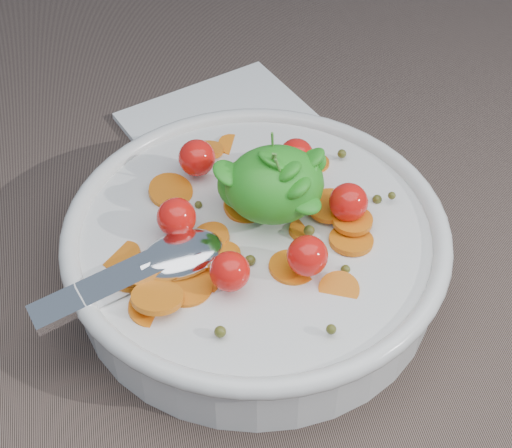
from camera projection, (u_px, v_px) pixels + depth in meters
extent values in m
plane|color=brown|center=(284.00, 305.00, 0.50)|extent=(6.00, 6.00, 0.00)
cylinder|color=silver|center=(256.00, 254.00, 0.51)|extent=(0.23, 0.23, 0.04)
torus|color=silver|center=(256.00, 230.00, 0.49)|extent=(0.24, 0.24, 0.01)
cylinder|color=silver|center=(256.00, 274.00, 0.52)|extent=(0.12, 0.12, 0.01)
cylinder|color=brown|center=(256.00, 254.00, 0.51)|extent=(0.21, 0.21, 0.03)
cylinder|color=orange|center=(187.00, 287.00, 0.46)|extent=(0.04, 0.04, 0.01)
cylinder|color=orange|center=(313.00, 165.00, 0.54)|extent=(0.03, 0.03, 0.01)
cylinder|color=orange|center=(254.00, 189.00, 0.52)|extent=(0.03, 0.03, 0.01)
cylinder|color=orange|center=(306.00, 232.00, 0.49)|extent=(0.03, 0.03, 0.01)
cylinder|color=orange|center=(246.00, 205.00, 0.50)|extent=(0.04, 0.04, 0.01)
cylinder|color=orange|center=(121.00, 256.00, 0.48)|extent=(0.03, 0.03, 0.01)
cylinder|color=orange|center=(171.00, 191.00, 0.51)|extent=(0.04, 0.04, 0.01)
cylinder|color=orange|center=(339.00, 290.00, 0.46)|extent=(0.03, 0.03, 0.01)
cylinder|color=orange|center=(330.00, 206.00, 0.50)|extent=(0.04, 0.04, 0.01)
cylinder|color=orange|center=(200.00, 284.00, 0.46)|extent=(0.03, 0.03, 0.01)
cylinder|color=orange|center=(211.00, 238.00, 0.48)|extent=(0.03, 0.03, 0.01)
cylinder|color=orange|center=(351.00, 240.00, 0.48)|extent=(0.04, 0.04, 0.01)
cylinder|color=orange|center=(154.00, 309.00, 0.45)|extent=(0.04, 0.04, 0.01)
cylinder|color=orange|center=(157.00, 297.00, 0.44)|extent=(0.04, 0.04, 0.01)
cylinder|color=orange|center=(234.00, 147.00, 0.55)|extent=(0.03, 0.03, 0.01)
cylinder|color=orange|center=(282.00, 192.00, 0.51)|extent=(0.03, 0.03, 0.01)
cylinder|color=orange|center=(220.00, 257.00, 0.47)|extent=(0.04, 0.04, 0.01)
cylinder|color=orange|center=(353.00, 220.00, 0.49)|extent=(0.03, 0.03, 0.00)
cylinder|color=orange|center=(293.00, 268.00, 0.47)|extent=(0.04, 0.04, 0.01)
cylinder|color=orange|center=(207.00, 150.00, 0.54)|extent=(0.03, 0.03, 0.01)
sphere|color=#4B4C19|center=(331.00, 329.00, 0.43)|extent=(0.01, 0.01, 0.01)
sphere|color=#4B4C19|center=(202.00, 164.00, 0.52)|extent=(0.00, 0.00, 0.00)
sphere|color=#4B4C19|center=(171.00, 230.00, 0.49)|extent=(0.01, 0.01, 0.01)
sphere|color=#4B4C19|center=(350.00, 190.00, 0.52)|extent=(0.01, 0.01, 0.01)
sphere|color=#4B4C19|center=(281.00, 196.00, 0.51)|extent=(0.01, 0.01, 0.01)
sphere|color=#4B4C19|center=(279.00, 159.00, 0.54)|extent=(0.01, 0.01, 0.01)
sphere|color=#4B4C19|center=(255.00, 172.00, 0.52)|extent=(0.01, 0.01, 0.01)
sphere|color=#4B4C19|center=(377.00, 199.00, 0.51)|extent=(0.01, 0.01, 0.01)
sphere|color=#4B4C19|center=(309.00, 231.00, 0.48)|extent=(0.01, 0.01, 0.01)
sphere|color=#4B4C19|center=(345.00, 269.00, 0.47)|extent=(0.01, 0.01, 0.01)
sphere|color=#4B4C19|center=(198.00, 205.00, 0.50)|extent=(0.00, 0.00, 0.00)
sphere|color=#4B4C19|center=(220.00, 332.00, 0.43)|extent=(0.01, 0.01, 0.01)
sphere|color=#4B4C19|center=(262.00, 165.00, 0.53)|extent=(0.01, 0.01, 0.01)
sphere|color=#4B4C19|center=(260.00, 177.00, 0.52)|extent=(0.00, 0.00, 0.00)
sphere|color=#4B4C19|center=(392.00, 196.00, 0.50)|extent=(0.01, 0.01, 0.01)
sphere|color=#4B4C19|center=(250.00, 260.00, 0.47)|extent=(0.01, 0.01, 0.01)
sphere|color=#4B4C19|center=(342.00, 154.00, 0.53)|extent=(0.01, 0.01, 0.01)
sphere|color=red|center=(348.00, 202.00, 0.48)|extent=(0.02, 0.02, 0.02)
sphere|color=red|center=(296.00, 156.00, 0.52)|extent=(0.02, 0.02, 0.02)
sphere|color=red|center=(197.00, 158.00, 0.51)|extent=(0.02, 0.02, 0.02)
sphere|color=red|center=(176.00, 217.00, 0.48)|extent=(0.02, 0.02, 0.02)
sphere|color=red|center=(230.00, 271.00, 0.45)|extent=(0.02, 0.02, 0.02)
sphere|color=red|center=(307.00, 256.00, 0.45)|extent=(0.02, 0.02, 0.02)
ellipsoid|color=green|center=(275.00, 184.00, 0.48)|extent=(0.06, 0.05, 0.05)
ellipsoid|color=green|center=(246.00, 185.00, 0.49)|extent=(0.04, 0.04, 0.03)
ellipsoid|color=green|center=(305.00, 203.00, 0.47)|extent=(0.02, 0.02, 0.01)
ellipsoid|color=green|center=(288.00, 172.00, 0.46)|extent=(0.02, 0.02, 0.02)
ellipsoid|color=green|center=(275.00, 180.00, 0.47)|extent=(0.03, 0.03, 0.01)
ellipsoid|color=green|center=(279.00, 159.00, 0.48)|extent=(0.03, 0.03, 0.02)
ellipsoid|color=green|center=(304.00, 171.00, 0.47)|extent=(0.03, 0.03, 0.02)
ellipsoid|color=green|center=(275.00, 163.00, 0.47)|extent=(0.03, 0.03, 0.02)
ellipsoid|color=green|center=(273.00, 155.00, 0.47)|extent=(0.02, 0.02, 0.01)
ellipsoid|color=green|center=(277.00, 159.00, 0.48)|extent=(0.02, 0.02, 0.02)
ellipsoid|color=green|center=(290.00, 164.00, 0.48)|extent=(0.03, 0.03, 0.02)
ellipsoid|color=green|center=(267.00, 194.00, 0.47)|extent=(0.02, 0.02, 0.02)
ellipsoid|color=green|center=(276.00, 195.00, 0.47)|extent=(0.02, 0.02, 0.02)
ellipsoid|color=green|center=(315.00, 161.00, 0.48)|extent=(0.02, 0.02, 0.02)
ellipsoid|color=green|center=(290.00, 160.00, 0.47)|extent=(0.02, 0.02, 0.02)
ellipsoid|color=green|center=(228.00, 173.00, 0.47)|extent=(0.03, 0.03, 0.02)
ellipsoid|color=green|center=(270.00, 185.00, 0.47)|extent=(0.03, 0.03, 0.02)
ellipsoid|color=green|center=(291.00, 199.00, 0.47)|extent=(0.02, 0.02, 0.02)
ellipsoid|color=green|center=(297.00, 188.00, 0.46)|extent=(0.02, 0.03, 0.03)
ellipsoid|color=green|center=(275.00, 175.00, 0.47)|extent=(0.02, 0.02, 0.02)
ellipsoid|color=green|center=(275.00, 161.00, 0.46)|extent=(0.03, 0.02, 0.02)
ellipsoid|color=green|center=(293.00, 167.00, 0.50)|extent=(0.02, 0.02, 0.01)
ellipsoid|color=green|center=(276.00, 170.00, 0.47)|extent=(0.02, 0.03, 0.02)
ellipsoid|color=green|center=(294.00, 173.00, 0.47)|extent=(0.02, 0.02, 0.02)
ellipsoid|color=green|center=(274.00, 179.00, 0.48)|extent=(0.02, 0.02, 0.01)
ellipsoid|color=green|center=(311.00, 160.00, 0.48)|extent=(0.02, 0.03, 0.02)
ellipsoid|color=green|center=(273.00, 175.00, 0.46)|extent=(0.02, 0.02, 0.02)
ellipsoid|color=green|center=(274.00, 173.00, 0.47)|extent=(0.02, 0.02, 0.02)
cylinder|color=#4C8C33|center=(270.00, 175.00, 0.47)|extent=(0.00, 0.01, 0.04)
cylinder|color=#4C8C33|center=(273.00, 157.00, 0.48)|extent=(0.00, 0.00, 0.04)
cylinder|color=#4C8C33|center=(274.00, 181.00, 0.46)|extent=(0.00, 0.00, 0.04)
cylinder|color=#4C8C33|center=(284.00, 183.00, 0.46)|extent=(0.01, 0.00, 0.04)
ellipsoid|color=silver|center=(181.00, 255.00, 0.47)|extent=(0.06, 0.05, 0.02)
cube|color=silver|center=(116.00, 282.00, 0.45)|extent=(0.10, 0.05, 0.02)
cylinder|color=silver|center=(155.00, 264.00, 0.46)|extent=(0.02, 0.01, 0.01)
cube|color=white|center=(225.00, 127.00, 0.63)|extent=(0.18, 0.17, 0.01)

